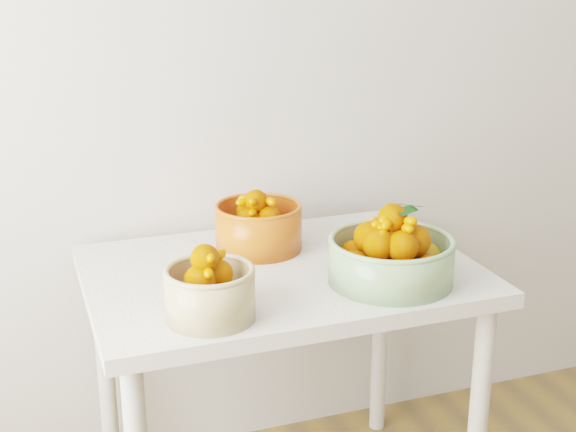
% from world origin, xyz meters
% --- Properties ---
extents(table, '(1.00, 0.70, 0.75)m').
position_xyz_m(table, '(-0.39, 1.60, 0.65)').
color(table, silver).
rests_on(table, ground).
extents(bowl_cream, '(0.24, 0.24, 0.17)m').
position_xyz_m(bowl_cream, '(-0.64, 1.37, 0.82)').
color(bowl_cream, tan).
rests_on(bowl_cream, table).
extents(bowl_green, '(0.40, 0.40, 0.20)m').
position_xyz_m(bowl_green, '(-0.16, 1.43, 0.82)').
color(bowl_green, '#84A775').
rests_on(bowl_green, table).
extents(bowl_orange, '(0.32, 0.32, 0.17)m').
position_xyz_m(bowl_orange, '(-0.40, 1.75, 0.82)').
color(bowl_orange, '#D64C1A').
rests_on(bowl_orange, table).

